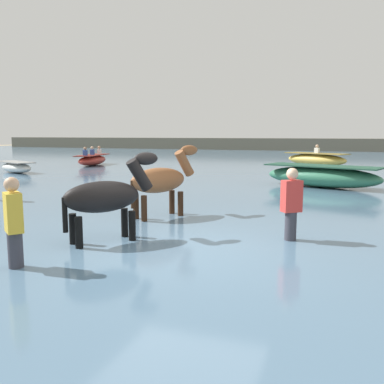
% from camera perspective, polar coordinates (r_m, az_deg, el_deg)
% --- Properties ---
extents(ground_plane, '(120.00, 120.00, 0.00)m').
position_cam_1_polar(ground_plane, '(6.88, -1.41, -10.69)').
color(ground_plane, gray).
extents(water_surface, '(90.00, 90.00, 0.38)m').
position_cam_1_polar(water_surface, '(16.37, 11.52, 0.78)').
color(water_surface, slate).
rests_on(water_surface, ground).
extents(horse_lead_chestnut, '(1.20, 1.68, 1.94)m').
position_cam_1_polar(horse_lead_chestnut, '(9.13, -4.21, 1.34)').
color(horse_lead_chestnut, brown).
rests_on(horse_lead_chestnut, ground).
extents(horse_trailing_black, '(1.29, 1.55, 1.88)m').
position_cam_1_polar(horse_trailing_black, '(7.14, -11.61, -0.96)').
color(horse_trailing_black, black).
rests_on(horse_trailing_black, ground).
extents(boat_near_port, '(3.85, 2.92, 1.19)m').
position_cam_1_polar(boat_near_port, '(24.79, 16.59, 4.29)').
color(boat_near_port, gold).
rests_on(boat_near_port, water_surface).
extents(boat_far_offshore, '(2.57, 1.76, 0.52)m').
position_cam_1_polar(boat_far_offshore, '(21.15, -22.86, 3.14)').
color(boat_far_offshore, silver).
rests_on(boat_far_offshore, water_surface).
extents(boat_distant_west, '(4.16, 2.45, 0.74)m').
position_cam_1_polar(boat_distant_west, '(14.91, 17.31, 2.05)').
color(boat_distant_west, '#337556').
rests_on(boat_distant_west, water_surface).
extents(boat_mid_outer, '(1.56, 3.23, 1.08)m').
position_cam_1_polar(boat_mid_outer, '(24.78, -13.42, 4.31)').
color(boat_mid_outer, '#BC382D').
rests_on(boat_mid_outer, water_surface).
extents(person_onlooker_right, '(0.38, 0.35, 1.63)m').
position_cam_1_polar(person_onlooker_right, '(6.17, -23.06, -5.16)').
color(person_onlooker_right, '#383842').
rests_on(person_onlooker_right, ground).
extents(person_onlooker_left, '(0.38, 0.35, 1.63)m').
position_cam_1_polar(person_onlooker_left, '(7.33, 13.35, -2.73)').
color(person_onlooker_left, '#383842').
rests_on(person_onlooker_left, ground).
extents(far_shoreline, '(80.00, 2.40, 1.68)m').
position_cam_1_polar(far_shoreline, '(46.24, 17.20, 5.96)').
color(far_shoreline, '#605B4C').
rests_on(far_shoreline, ground).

